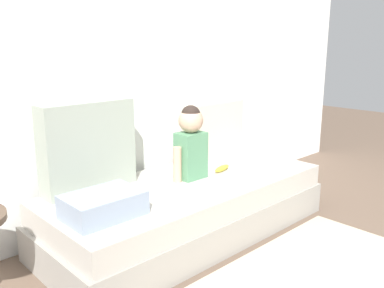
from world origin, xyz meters
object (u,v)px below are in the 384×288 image
couch (188,208)px  throw_pillow_left (88,146)px  folded_blanket (103,205)px  banana (222,168)px  throw_pillow_right (211,130)px  toddler (191,141)px

couch → throw_pillow_left: size_ratio=3.35×
couch → folded_blanket: bearing=-171.6°
banana → folded_blanket: (-1.04, -0.10, 0.04)m
folded_blanket → banana: bearing=5.6°
throw_pillow_right → couch: bearing=-149.7°
throw_pillow_right → folded_blanket: throw_pillow_right is taller
throw_pillow_right → folded_blanket: 1.34m
couch → banana: 0.39m
couch → banana: size_ratio=11.67×
couch → banana: (0.33, -0.00, 0.21)m
toddler → banana: size_ratio=2.93×
couch → throw_pillow_right: 0.75m
throw_pillow_left → banana: bearing=-20.1°
throw_pillow_left → toddler: throw_pillow_left is taller
toddler → folded_blanket: toddler is taller
couch → toddler: 0.45m
couch → throw_pillow_left: 0.78m
throw_pillow_right → folded_blanket: bearing=-161.4°
banana → folded_blanket: folded_blanket is taller
toddler → folded_blanket: 0.82m
couch → throw_pillow_right: throw_pillow_right is taller
throw_pillow_right → toddler: 0.55m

